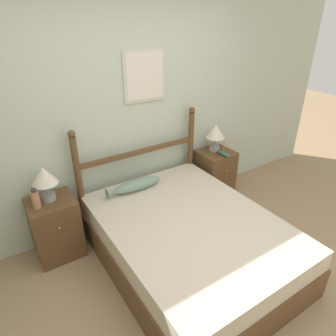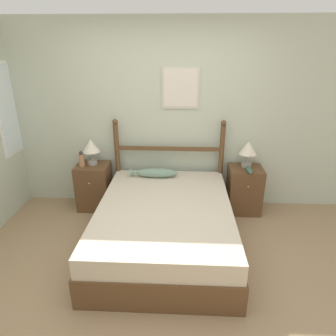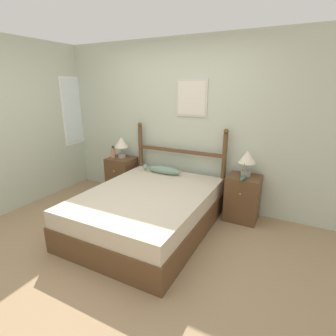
{
  "view_description": "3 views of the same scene",
  "coord_description": "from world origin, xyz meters",
  "px_view_note": "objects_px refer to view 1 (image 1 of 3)",
  "views": [
    {
      "loc": [
        -1.38,
        -1.18,
        2.28
      ],
      "look_at": [
        0.12,
        1.12,
        0.84
      ],
      "focal_mm": 32.0,
      "sensor_mm": 36.0,
      "label": 1
    },
    {
      "loc": [
        0.23,
        -2.34,
        2.18
      ],
      "look_at": [
        0.06,
        1.08,
        0.79
      ],
      "focal_mm": 32.0,
      "sensor_mm": 36.0,
      "label": 2
    },
    {
      "loc": [
        1.74,
        -2.06,
        1.85
      ],
      "look_at": [
        0.13,
        1.05,
        0.75
      ],
      "focal_mm": 28.0,
      "sensor_mm": 36.0,
      "label": 3
    }
  ],
  "objects_px": {
    "bed": "(189,242)",
    "nightstand_right": "(214,174)",
    "nightstand_left": "(56,228)",
    "fish_pillow": "(135,185)",
    "bottle": "(36,199)",
    "model_boat": "(223,153)",
    "table_lamp_right": "(216,133)",
    "table_lamp_left": "(44,178)"
  },
  "relations": [
    {
      "from": "nightstand_left",
      "to": "table_lamp_right",
      "type": "relative_size",
      "value": 1.81
    },
    {
      "from": "model_boat",
      "to": "bottle",
      "type": "bearing_deg",
      "value": 177.88
    },
    {
      "from": "nightstand_left",
      "to": "nightstand_right",
      "type": "bearing_deg",
      "value": 0.0
    },
    {
      "from": "nightstand_left",
      "to": "bottle",
      "type": "bearing_deg",
      "value": -160.53
    },
    {
      "from": "nightstand_right",
      "to": "model_boat",
      "type": "relative_size",
      "value": 2.63
    },
    {
      "from": "table_lamp_left",
      "to": "fish_pillow",
      "type": "xyz_separation_m",
      "value": [
        0.88,
        -0.12,
        -0.31
      ]
    },
    {
      "from": "bed",
      "to": "model_boat",
      "type": "distance_m",
      "value": 1.36
    },
    {
      "from": "bed",
      "to": "table_lamp_right",
      "type": "distance_m",
      "value": 1.53
    },
    {
      "from": "nightstand_left",
      "to": "table_lamp_left",
      "type": "xyz_separation_m",
      "value": [
        -0.0,
        0.03,
        0.57
      ]
    },
    {
      "from": "nightstand_left",
      "to": "fish_pillow",
      "type": "bearing_deg",
      "value": -5.75
    },
    {
      "from": "nightstand_left",
      "to": "table_lamp_right",
      "type": "height_order",
      "value": "table_lamp_right"
    },
    {
      "from": "bottle",
      "to": "nightstand_right",
      "type": "bearing_deg",
      "value": 1.13
    },
    {
      "from": "fish_pillow",
      "to": "table_lamp_left",
      "type": "bearing_deg",
      "value": 172.06
    },
    {
      "from": "nightstand_right",
      "to": "model_boat",
      "type": "bearing_deg",
      "value": -87.06
    },
    {
      "from": "nightstand_left",
      "to": "fish_pillow",
      "type": "distance_m",
      "value": 0.92
    },
    {
      "from": "nightstand_right",
      "to": "table_lamp_left",
      "type": "xyz_separation_m",
      "value": [
        -2.12,
        0.03,
        0.57
      ]
    },
    {
      "from": "bed",
      "to": "nightstand_right",
      "type": "bearing_deg",
      "value": 38.7
    },
    {
      "from": "fish_pillow",
      "to": "bottle",
      "type": "bearing_deg",
      "value": 177.48
    },
    {
      "from": "table_lamp_right",
      "to": "fish_pillow",
      "type": "xyz_separation_m",
      "value": [
        -1.25,
        -0.13,
        -0.31
      ]
    },
    {
      "from": "bed",
      "to": "nightstand_right",
      "type": "xyz_separation_m",
      "value": [
        1.06,
        0.85,
        0.06
      ]
    },
    {
      "from": "bed",
      "to": "fish_pillow",
      "type": "xyz_separation_m",
      "value": [
        -0.18,
        0.76,
        0.33
      ]
    },
    {
      "from": "bed",
      "to": "nightstand_right",
      "type": "relative_size",
      "value": 3.09
    },
    {
      "from": "table_lamp_right",
      "to": "fish_pillow",
      "type": "relative_size",
      "value": 0.56
    },
    {
      "from": "table_lamp_right",
      "to": "model_boat",
      "type": "relative_size",
      "value": 1.45
    },
    {
      "from": "table_lamp_left",
      "to": "model_boat",
      "type": "distance_m",
      "value": 2.15
    },
    {
      "from": "model_boat",
      "to": "table_lamp_left",
      "type": "bearing_deg",
      "value": 175.65
    },
    {
      "from": "table_lamp_right",
      "to": "model_boat",
      "type": "xyz_separation_m",
      "value": [
        0.0,
        -0.17,
        -0.22
      ]
    },
    {
      "from": "nightstand_right",
      "to": "table_lamp_right",
      "type": "relative_size",
      "value": 1.81
    },
    {
      "from": "table_lamp_right",
      "to": "bed",
      "type": "bearing_deg",
      "value": -139.94
    },
    {
      "from": "table_lamp_right",
      "to": "bottle",
      "type": "distance_m",
      "value": 2.26
    },
    {
      "from": "table_lamp_left",
      "to": "bottle",
      "type": "xyz_separation_m",
      "value": [
        -0.12,
        -0.08,
        -0.15
      ]
    },
    {
      "from": "table_lamp_left",
      "to": "nightstand_left",
      "type": "bearing_deg",
      "value": -87.53
    },
    {
      "from": "bed",
      "to": "nightstand_right",
      "type": "distance_m",
      "value": 1.36
    },
    {
      "from": "bed",
      "to": "nightstand_left",
      "type": "relative_size",
      "value": 3.09
    },
    {
      "from": "table_lamp_left",
      "to": "bed",
      "type": "bearing_deg",
      "value": -39.77
    },
    {
      "from": "bed",
      "to": "table_lamp_left",
      "type": "height_order",
      "value": "table_lamp_left"
    },
    {
      "from": "table_lamp_left",
      "to": "model_boat",
      "type": "height_order",
      "value": "table_lamp_left"
    },
    {
      "from": "table_lamp_left",
      "to": "bottle",
      "type": "height_order",
      "value": "table_lamp_left"
    },
    {
      "from": "nightstand_right",
      "to": "table_lamp_left",
      "type": "distance_m",
      "value": 2.2
    },
    {
      "from": "model_boat",
      "to": "table_lamp_right",
      "type": "bearing_deg",
      "value": 90.68
    },
    {
      "from": "nightstand_right",
      "to": "fish_pillow",
      "type": "relative_size",
      "value": 1.01
    },
    {
      "from": "nightstand_left",
      "to": "table_lamp_right",
      "type": "distance_m",
      "value": 2.2
    }
  ]
}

